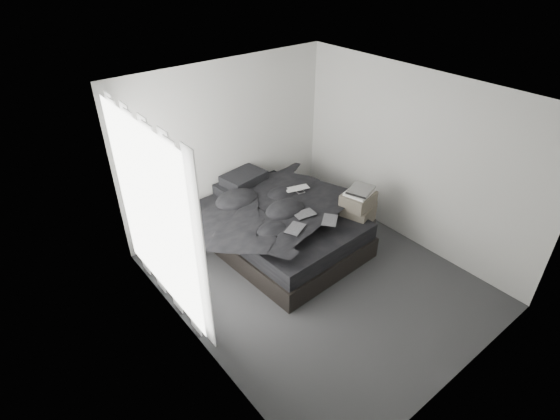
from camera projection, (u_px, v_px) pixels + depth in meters
floor at (316, 280)px, 6.06m from camera, size 3.60×4.20×0.01m
ceiling at (327, 96)px, 4.66m from camera, size 3.60×4.20×0.01m
wall_back at (227, 145)px, 6.74m from camera, size 3.60×0.01×2.60m
wall_front at (478, 293)px, 3.98m from camera, size 3.60×0.01×2.60m
wall_left at (191, 257)px, 4.41m from camera, size 0.01×4.20×2.60m
wall_right at (411, 159)px, 6.31m from camera, size 0.01×4.20×2.60m
window_left at (153, 214)px, 4.99m from camera, size 0.02×2.00×2.30m
curtain_left at (158, 218)px, 5.05m from camera, size 0.06×2.12×2.48m
bed at (280, 236)px, 6.66m from camera, size 1.89×2.43×0.32m
mattress at (280, 221)px, 6.51m from camera, size 1.82×2.36×0.25m
duvet at (282, 207)px, 6.33m from camera, size 1.83×2.09×0.27m
pillow_lower at (239, 187)px, 6.94m from camera, size 0.73×0.51×0.16m
pillow_upper at (244, 178)px, 6.89m from camera, size 0.72×0.55×0.15m
laptop at (299, 186)px, 6.56m from camera, size 0.42×0.33×0.03m
comic_a at (295, 223)px, 5.74m from camera, size 0.35×0.30×0.01m
comic_b at (305, 208)px, 6.03m from camera, size 0.32×0.24×0.01m
comic_c at (330, 214)px, 5.90m from camera, size 0.35×0.33×0.01m
side_stand at (180, 238)px, 6.25m from camera, size 0.44×0.44×0.75m
papers at (177, 216)px, 6.04m from camera, size 0.31×0.24×0.02m
floor_books at (192, 274)px, 6.07m from camera, size 0.12×0.18×0.12m
box_lower at (355, 233)px, 6.67m from camera, size 0.61×0.53×0.39m
box_mid at (358, 214)px, 6.49m from camera, size 0.59×0.53×0.30m
box_upper at (358, 200)px, 6.34m from camera, size 0.54×0.47×0.21m
art_book_white at (359, 192)px, 6.28m from camera, size 0.47×0.41×0.04m
art_book_snake at (361, 190)px, 6.26m from camera, size 0.47×0.43×0.04m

